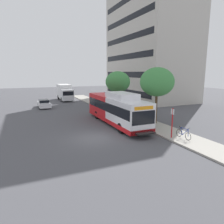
# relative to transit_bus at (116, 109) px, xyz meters

# --- Properties ---
(ground_plane) EXTENTS (120.00, 120.00, 0.00)m
(ground_plane) POSITION_rel_transit_bus_xyz_m (-3.83, 4.07, -1.70)
(ground_plane) COLOR #4C4C51
(sidewalk_curb) EXTENTS (3.00, 56.00, 0.14)m
(sidewalk_curb) POSITION_rel_transit_bus_xyz_m (3.17, 2.07, -1.63)
(sidewalk_curb) COLOR #A8A399
(sidewalk_curb) RESTS_ON ground
(transit_bus) EXTENTS (2.58, 12.25, 3.65)m
(transit_bus) POSITION_rel_transit_bus_xyz_m (0.00, 0.00, 0.00)
(transit_bus) COLOR white
(transit_bus) RESTS_ON ground
(bus_stop_sign_pole) EXTENTS (0.10, 0.36, 2.60)m
(bus_stop_sign_pole) POSITION_rel_transit_bus_xyz_m (2.15, -6.88, -0.05)
(bus_stop_sign_pole) COLOR red
(bus_stop_sign_pole) RESTS_ON sidewalk_curb
(bicycle_parked) EXTENTS (0.52, 1.76, 1.02)m
(bicycle_parked) POSITION_rel_transit_bus_xyz_m (2.93, -7.50, -1.14)
(bicycle_parked) COLOR black
(bicycle_parked) RESTS_ON sidewalk_curb
(street_tree_near_stop) EXTENTS (3.71, 3.71, 6.17)m
(street_tree_near_stop) POSITION_rel_transit_bus_xyz_m (4.00, -1.92, 3.01)
(street_tree_near_stop) COLOR #4C3823
(street_tree_near_stop) RESTS_ON sidewalk_curb
(street_tree_mid_block) EXTENTS (3.74, 3.74, 5.80)m
(street_tree_mid_block) POSITION_rel_transit_bus_xyz_m (3.93, 7.91, 2.63)
(street_tree_mid_block) COLOR #4C3823
(street_tree_mid_block) RESTS_ON sidewalk_curb
(parked_car_far_lane) EXTENTS (1.80, 4.50, 1.33)m
(parked_car_far_lane) POSITION_rel_transit_bus_xyz_m (-6.33, 14.84, -1.04)
(parked_car_far_lane) COLOR silver
(parked_car_far_lane) RESTS_ON ground
(box_truck_background) EXTENTS (2.32, 7.01, 3.25)m
(box_truck_background) POSITION_rel_transit_bus_xyz_m (-1.31, 22.84, 0.04)
(box_truck_background) COLOR silver
(box_truck_background) RESTS_ON ground
(apartment_tower_backdrop) EXTENTS (10.90, 20.79, 24.87)m
(apartment_tower_backdrop) POSITION_rel_transit_bus_xyz_m (15.82, 17.80, 10.73)
(apartment_tower_backdrop) COLOR #BCB7AD
(apartment_tower_backdrop) RESTS_ON ground
(lattice_comm_tower) EXTENTS (1.10, 1.10, 26.57)m
(lattice_comm_tower) POSITION_rel_transit_bus_xyz_m (19.24, 32.49, 7.07)
(lattice_comm_tower) COLOR #B7B7BC
(lattice_comm_tower) RESTS_ON ground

